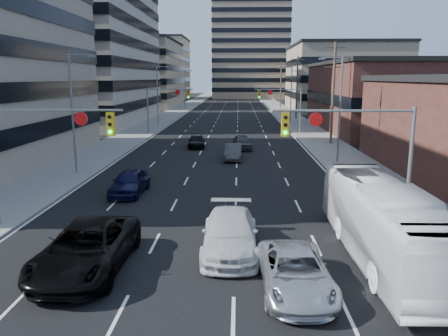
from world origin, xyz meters
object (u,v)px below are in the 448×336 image
(sedan_blue, at_px, (130,182))
(black_pickup, at_px, (87,248))
(silver_suv, at_px, (295,272))
(white_van, at_px, (230,233))
(transit_bus, at_px, (384,222))

(sedan_blue, bearing_deg, black_pickup, -82.20)
(silver_suv, bearing_deg, sedan_blue, 123.21)
(sedan_blue, bearing_deg, white_van, -52.31)
(transit_bus, bearing_deg, black_pickup, -173.21)
(white_van, bearing_deg, sedan_blue, 125.21)
(black_pickup, relative_size, sedan_blue, 1.38)
(white_van, bearing_deg, black_pickup, -159.93)
(transit_bus, bearing_deg, white_van, 174.63)
(black_pickup, height_order, white_van, black_pickup)
(transit_bus, distance_m, sedan_blue, 16.12)
(black_pickup, relative_size, transit_bus, 0.57)
(silver_suv, distance_m, transit_bus, 4.96)
(black_pickup, bearing_deg, transit_bus, 7.86)
(black_pickup, distance_m, sedan_blue, 11.30)
(transit_bus, bearing_deg, sedan_blue, 142.25)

